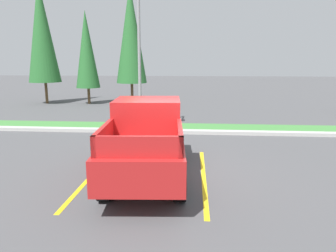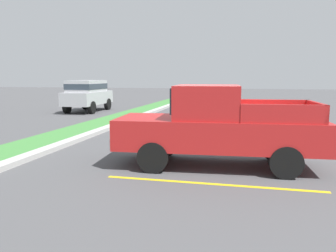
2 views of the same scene
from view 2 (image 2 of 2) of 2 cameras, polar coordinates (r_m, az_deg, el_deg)
ground_plane at (r=9.56m, az=7.04°, el=-5.71°), size 120.00×120.00×0.00m
parking_line_near at (r=7.46m, az=7.42°, el=-9.73°), size 0.12×4.80×0.01m
parking_line_far at (r=10.44m, az=9.16°, el=-4.53°), size 0.12×4.80×0.01m
curb_strip at (r=11.21m, az=-19.32°, el=-3.64°), size 56.00×0.40×0.15m
grass_median at (r=11.84m, az=-23.81°, el=-3.49°), size 56.00×1.80×0.06m
pickup_truck_main at (r=8.73m, az=8.25°, el=-0.11°), size 2.26×5.35×2.10m
suv_distant at (r=23.28m, az=-13.52°, el=5.45°), size 4.68×2.12×2.10m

